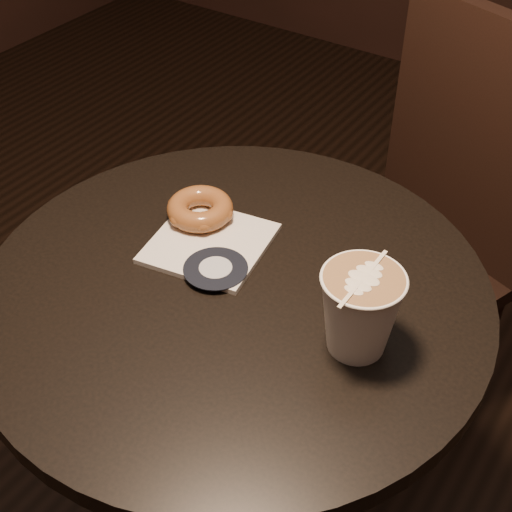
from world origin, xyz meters
name	(u,v)px	position (x,y,z in m)	size (l,w,h in m)	color
cafe_table	(237,378)	(0.00, 0.00, 0.55)	(0.70, 0.70, 0.75)	black
chair	(426,221)	(0.07, 0.56, 0.52)	(0.48, 0.48, 0.94)	black
pastry_bag	(210,243)	(-0.08, 0.05, 0.75)	(0.16, 0.16, 0.01)	silver
doughnut	(200,209)	(-0.12, 0.08, 0.77)	(0.10, 0.10, 0.03)	brown
latte_cup	(360,313)	(0.19, -0.01, 0.81)	(0.10, 0.10, 0.11)	white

